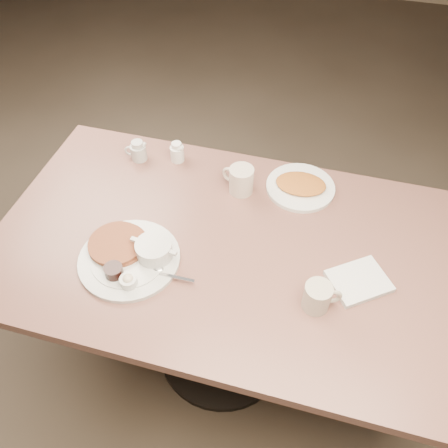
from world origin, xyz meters
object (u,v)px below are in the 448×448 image
(creamer_left, at_px, (138,151))
(diner_table, at_px, (222,273))
(creamer_right, at_px, (177,152))
(main_plate, at_px, (132,254))
(coffee_mug_far, at_px, (241,180))
(coffee_mug_near, at_px, (318,296))
(hash_plate, at_px, (301,186))

(creamer_left, bearing_deg, diner_table, -37.08)
(diner_table, distance_m, creamer_left, 0.57)
(creamer_right, bearing_deg, main_plate, -87.46)
(coffee_mug_far, xyz_separation_m, creamer_right, (-0.27, 0.10, -0.01))
(coffee_mug_near, bearing_deg, coffee_mug_far, 128.93)
(coffee_mug_near, bearing_deg, creamer_left, 147.66)
(coffee_mug_far, bearing_deg, coffee_mug_near, -51.07)
(diner_table, distance_m, hash_plate, 0.42)
(main_plate, xyz_separation_m, creamer_right, (-0.02, 0.49, 0.01))
(hash_plate, bearing_deg, diner_table, -122.67)
(creamer_left, bearing_deg, hash_plate, -0.09)
(diner_table, relative_size, coffee_mug_near, 12.41)
(creamer_left, height_order, hash_plate, creamer_left)
(coffee_mug_near, xyz_separation_m, creamer_left, (-0.75, 0.47, -0.01))
(hash_plate, bearing_deg, main_plate, -135.14)
(coffee_mug_far, relative_size, hash_plate, 0.51)
(creamer_left, bearing_deg, coffee_mug_near, -32.34)
(main_plate, xyz_separation_m, creamer_left, (-0.17, 0.46, 0.01))
(coffee_mug_far, bearing_deg, diner_table, -89.11)
(diner_table, xyz_separation_m, hash_plate, (0.20, 0.32, 0.18))
(main_plate, distance_m, creamer_left, 0.49)
(coffee_mug_near, height_order, hash_plate, coffee_mug_near)
(diner_table, distance_m, creamer_right, 0.49)
(main_plate, height_order, coffee_mug_near, coffee_mug_near)
(coffee_mug_far, relative_size, creamer_right, 1.67)
(coffee_mug_near, relative_size, creamer_right, 1.51)
(main_plate, distance_m, hash_plate, 0.65)
(diner_table, bearing_deg, main_plate, -151.48)
(coffee_mug_near, xyz_separation_m, coffee_mug_far, (-0.33, 0.41, 0.00))
(main_plate, relative_size, creamer_right, 5.04)
(coffee_mug_near, xyz_separation_m, creamer_right, (-0.60, 0.51, -0.01))
(creamer_right, bearing_deg, coffee_mug_near, -40.06)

